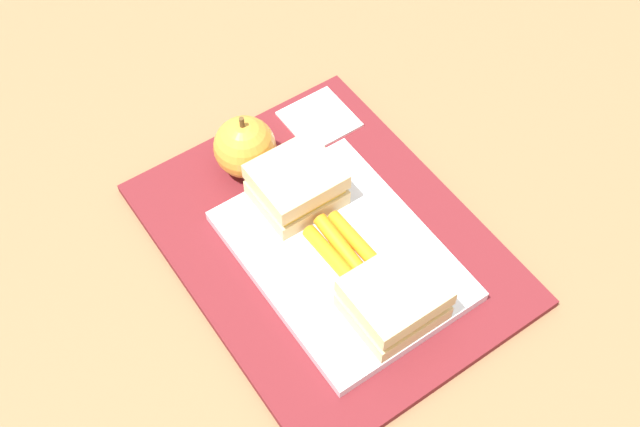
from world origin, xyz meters
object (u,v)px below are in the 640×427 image
sandwich_half_right (297,185)px  carrot_sticks_bundle (342,248)px  paper_napkin (319,119)px  apple (245,147)px  food_tray (342,255)px  sandwich_half_left (394,299)px

sandwich_half_right → carrot_sticks_bundle: sandwich_half_right is taller
sandwich_half_right → paper_napkin: 0.12m
carrot_sticks_bundle → apple: 0.15m
food_tray → carrot_sticks_bundle: (0.00, -0.00, 0.01)m
sandwich_half_left → sandwich_half_right: 0.16m
food_tray → sandwich_half_right: bearing=0.0°
sandwich_half_left → sandwich_half_right: size_ratio=1.00×
carrot_sticks_bundle → apple: bearing=6.1°
food_tray → apple: (0.15, 0.02, 0.03)m
apple → paper_napkin: bearing=-84.0°
sandwich_half_right → apple: (0.07, 0.02, -0.00)m
food_tray → paper_napkin: (0.16, -0.08, -0.00)m
apple → food_tray: bearing=-173.9°
food_tray → paper_napkin: size_ratio=3.29×
sandwich_half_left → apple: apple is taller
food_tray → apple: size_ratio=3.04×
food_tray → carrot_sticks_bundle: 0.01m
carrot_sticks_bundle → apple: (0.15, 0.02, 0.01)m
apple → sandwich_half_right: bearing=-167.5°
sandwich_half_left → carrot_sticks_bundle: size_ratio=1.03×
carrot_sticks_bundle → apple: apple is taller
apple → paper_napkin: size_ratio=1.08×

